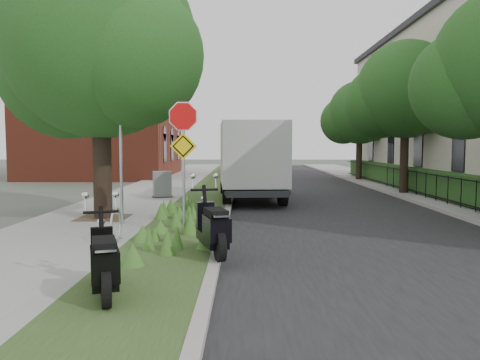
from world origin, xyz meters
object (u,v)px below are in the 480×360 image
object	(u,v)px
sign_assembly	(183,140)
box_truck	(251,158)
scooter_near	(104,268)
scooter_far	(214,232)
utility_cabinet	(162,185)

from	to	relation	value
sign_assembly	box_truck	world-z (taller)	sign_assembly
scooter_near	box_truck	xyz separation A→B (m)	(2.18, 12.01, 1.16)
sign_assembly	scooter_far	bearing A→B (deg)	-69.86
box_truck	scooter_near	bearing A→B (deg)	-100.28
scooter_near	box_truck	distance (m)	12.26
sign_assembly	scooter_near	world-z (taller)	sign_assembly
scooter_far	utility_cabinet	bearing A→B (deg)	105.31
sign_assembly	utility_cabinet	distance (m)	7.90
scooter_near	scooter_far	bearing A→B (deg)	61.04
scooter_far	utility_cabinet	distance (m)	10.20
box_truck	scooter_far	bearing A→B (deg)	-95.01
sign_assembly	scooter_near	bearing A→B (deg)	-95.70
sign_assembly	box_truck	bearing A→B (deg)	76.77
sign_assembly	scooter_far	xyz separation A→B (m)	(0.86, -2.35, -1.76)
sign_assembly	utility_cabinet	size ratio (longest dim) A/B	3.11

